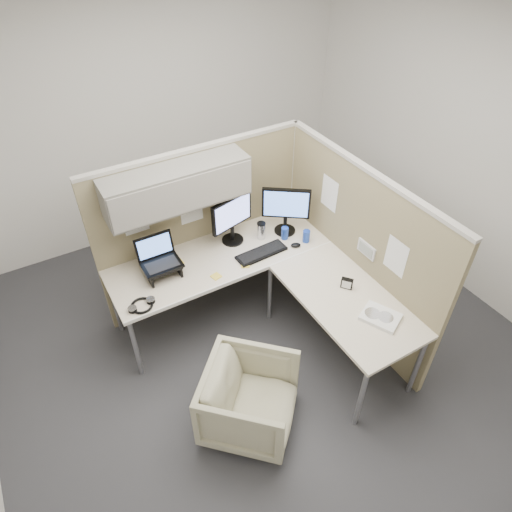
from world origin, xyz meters
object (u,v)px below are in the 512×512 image
monitor_left (232,216)px  office_chair (250,397)px  keyboard (261,253)px  desk (266,278)px

monitor_left → office_chair: bearing=-128.1°
office_chair → monitor_left: (0.56, 1.29, 0.67)m
office_chair → keyboard: (0.69, 0.99, 0.40)m
keyboard → desk: bearing=-115.4°
office_chair → keyboard: keyboard is taller
desk → keyboard: size_ratio=4.26×
monitor_left → keyboard: 0.42m
office_chair → monitor_left: bearing=20.6°
office_chair → keyboard: bearing=9.2°
keyboard → monitor_left: bearing=110.7°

